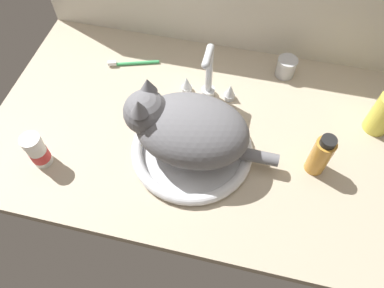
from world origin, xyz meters
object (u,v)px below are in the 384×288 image
toothbrush (132,63)px  soap_pump_bottle (384,113)px  metal_jar (286,67)px  faucet (208,79)px  amber_bottle (321,155)px  sink_basin (192,149)px  pill_bottle (37,151)px  cat (184,127)px

toothbrush → soap_pump_bottle: bearing=-6.1°
soap_pump_bottle → metal_jar: (-26.59, 14.73, -3.53)cm
faucet → amber_bottle: (32.15, -17.76, -0.98)cm
sink_basin → toothbrush: bearing=133.2°
faucet → pill_bottle: size_ratio=1.81×
soap_pump_bottle → pill_bottle: size_ratio=1.60×
soap_pump_bottle → amber_bottle: bearing=-133.1°
sink_basin → faucet: faucet is taller
metal_jar → amber_bottle: bearing=-71.5°
amber_bottle → metal_jar: (-10.64, 31.78, -3.24)cm
toothbrush → metal_jar: bearing=8.1°
toothbrush → amber_bottle: bearing=-23.3°
cat → metal_jar: bearing=55.4°
soap_pump_bottle → toothbrush: (-74.04, 7.96, -5.97)cm
faucet → cat: cat is taller
faucet → metal_jar: (21.51, 14.02, -4.22)cm
sink_basin → amber_bottle: amber_bottle is taller
faucet → toothbrush: bearing=164.4°
toothbrush → cat: bearing=-49.2°
cat → amber_bottle: 34.68cm
faucet → pill_bottle: 49.47cm
faucet → pill_bottle: (-37.63, -32.03, -2.35)cm
sink_basin → faucet: bearing=90.0°
cat → sink_basin: bearing=-0.8°
sink_basin → amber_bottle: 32.64cm
soap_pump_bottle → toothbrush: 74.70cm
faucet → metal_jar: bearing=33.1°
sink_basin → amber_bottle: (32.15, 2.61, 4.97)cm
sink_basin → metal_jar: metal_jar is taller
sink_basin → amber_bottle: size_ratio=2.43×
faucet → toothbrush: 27.74cm
sink_basin → cat: size_ratio=0.82×
cat → metal_jar: 42.42cm
amber_bottle → pill_bottle: amber_bottle is taller
soap_pump_bottle → metal_jar: bearing=151.0°
amber_bottle → toothbrush: size_ratio=0.85×
pill_bottle → amber_bottle: bearing=11.6°
pill_bottle → faucet: bearing=40.4°
faucet → amber_bottle: 36.74cm
sink_basin → soap_pump_bottle: (48.10, 19.66, 5.27)cm
metal_jar → sink_basin: bearing=-122.0°
sink_basin → soap_pump_bottle: size_ratio=1.90×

